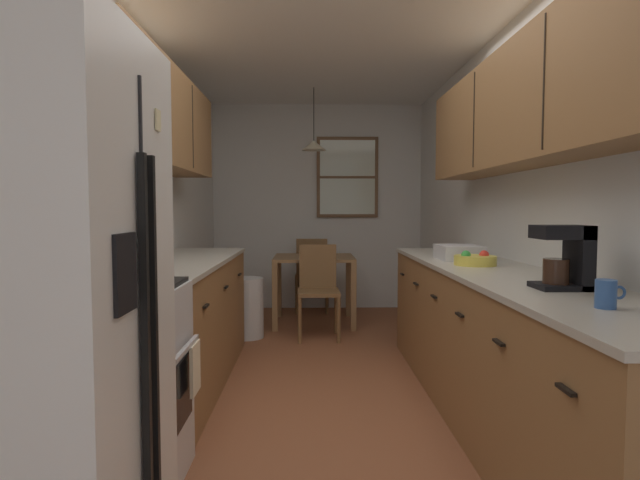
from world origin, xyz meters
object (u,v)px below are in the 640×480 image
dining_table (314,268)px  mug_spare (606,294)px  stove_range (108,385)px  coffee_maker (567,255)px  fruit_bowl (475,259)px  refrigerator (30,325)px  storage_canister (138,259)px  dining_chair_far (312,271)px  dining_chair_near (318,286)px  microwave_over_range (74,109)px  trash_bin (248,308)px  dish_rack (459,252)px

dining_table → mug_spare: 3.91m
stove_range → coffee_maker: 2.11m
fruit_bowl → refrigerator: bearing=-139.7°
fruit_bowl → storage_canister: bearing=-165.9°
fruit_bowl → dining_chair_far: bearing=108.9°
stove_range → dining_chair_near: bearing=70.1°
stove_range → dining_table: size_ratio=1.27×
refrigerator → microwave_over_range: 1.05m
mug_spare → dining_table: bearing=105.0°
microwave_over_range → mug_spare: 2.24m
microwave_over_range → dining_chair_far: 4.20m
stove_range → coffee_maker: bearing=-0.7°
dining_chair_far → fruit_bowl: (1.01, -2.96, 0.44)m
dining_chair_near → trash_bin: 0.72m
dining_chair_far → dining_table: bearing=-88.2°
trash_bin → coffee_maker: bearing=-57.3°
stove_range → dish_rack: bearing=33.6°
stove_range → fruit_bowl: size_ratio=4.22×
coffee_maker → refrigerator: bearing=-161.8°
dish_rack → mug_spare: bearing=-89.6°
microwave_over_range → dining_table: bearing=72.2°
dining_chair_far → mug_spare: size_ratio=8.29×
dining_table → dining_chair_far: bearing=91.8°
dining_table → coffee_maker: bearing=-71.9°
coffee_maker → storage_canister: bearing=167.0°
trash_bin → dish_rack: 2.26m
dining_chair_near → fruit_bowl: bearing=-61.6°
dining_table → coffee_maker: size_ratio=3.06×
refrigerator → storage_canister: 1.13m
dining_chair_near → coffee_maker: size_ratio=3.19×
refrigerator → stove_range: 0.80m
refrigerator → dining_table: (0.90, 3.98, -0.28)m
mug_spare → dish_rack: bearing=90.4°
dining_chair_near → stove_range: bearing=-109.9°
coffee_maker → microwave_over_range: bearing=179.4°
dining_chair_far → microwave_over_range: bearing=-104.9°
dining_table → mug_spare: bearing=-75.0°
storage_canister → dish_rack: (1.95, 0.85, -0.04)m
stove_range → storage_canister: (-0.01, 0.45, 0.52)m
storage_canister → coffee_maker: bearing=-13.0°
refrigerator → mug_spare: (1.91, 0.21, 0.05)m
mug_spare → microwave_over_range: bearing=167.4°
dining_table → dining_chair_far: (-0.02, 0.59, -0.11)m
dining_chair_far → coffee_maker: 4.11m
dining_table → dining_chair_far: dining_chair_far is taller
trash_bin → coffee_maker: 3.31m
dining_table → mug_spare: (1.01, -3.76, 0.34)m
dining_chair_near → storage_canister: (-0.99, -2.26, 0.49)m
dish_rack → trash_bin: bearing=139.7°
dining_chair_near → dish_rack: (0.96, -1.42, 0.45)m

